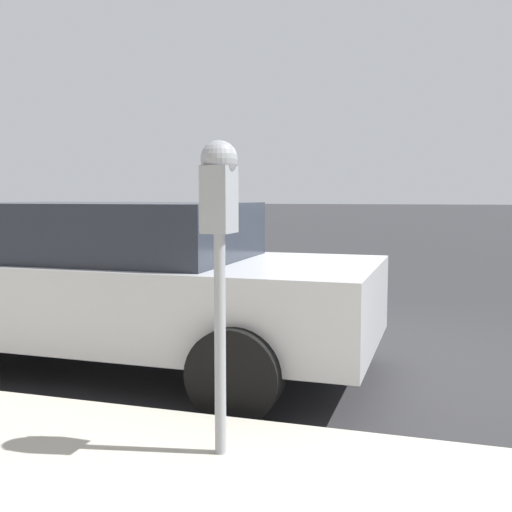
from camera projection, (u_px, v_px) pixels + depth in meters
name	position (u px, v px, depth m)	size (l,w,h in m)	color
ground_plane	(356.00, 354.00, 5.65)	(220.00, 220.00, 0.00)	#2B2B2D
parking_meter	(219.00, 216.00, 3.04)	(0.21, 0.19, 1.63)	gray
car_silver	(119.00, 281.00, 5.14)	(2.06, 4.31, 1.43)	#B7BABF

